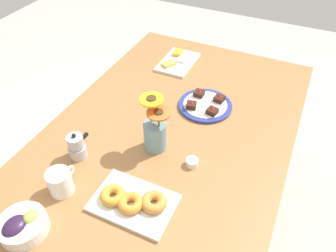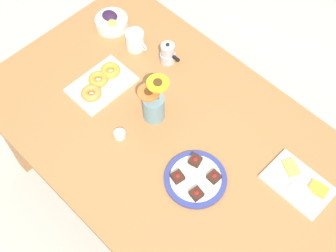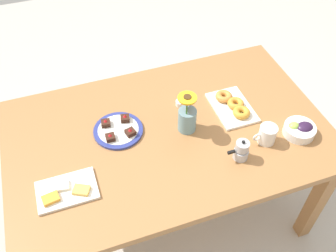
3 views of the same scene
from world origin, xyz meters
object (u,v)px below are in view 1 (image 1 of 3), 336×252
object	(u,v)px
dessert_plate	(205,105)
jam_cup_honey	(192,162)
flower_vase	(155,132)
cheese_platter	(178,61)
grape_bowl	(22,225)
moka_pot	(77,147)
croissant_platter	(133,201)
coffee_mug	(60,182)
dining_table	(168,147)

from	to	relation	value
dessert_plate	jam_cup_honey	bearing A→B (deg)	-167.92
flower_vase	cheese_platter	bearing A→B (deg)	15.68
grape_bowl	cheese_platter	xyz separation A→B (m)	(1.14, -0.04, -0.02)
jam_cup_honey	flower_vase	world-z (taller)	flower_vase
moka_pot	flower_vase	bearing A→B (deg)	-55.97
croissant_platter	jam_cup_honey	xyz separation A→B (m)	(0.25, -0.12, -0.00)
cheese_platter	jam_cup_honey	size ratio (longest dim) A/B	5.42
coffee_mug	jam_cup_honey	bearing A→B (deg)	-50.80
dining_table	moka_pot	world-z (taller)	moka_pot
coffee_mug	dessert_plate	xyz separation A→B (m)	(0.66, -0.30, -0.04)
grape_bowl	dessert_plate	xyz separation A→B (m)	(0.84, -0.31, -0.02)
jam_cup_honey	coffee_mug	bearing A→B (deg)	129.20
coffee_mug	croissant_platter	distance (m)	0.27
coffee_mug	jam_cup_honey	world-z (taller)	coffee_mug
jam_cup_honey	flower_vase	size ratio (longest dim) A/B	0.20
grape_bowl	moka_pot	size ratio (longest dim) A/B	1.31
dining_table	grape_bowl	world-z (taller)	grape_bowl
croissant_platter	jam_cup_honey	size ratio (longest dim) A/B	5.83
cheese_platter	flower_vase	size ratio (longest dim) A/B	1.09
croissant_platter	flower_vase	world-z (taller)	flower_vase
coffee_mug	dessert_plate	world-z (taller)	coffee_mug
cheese_platter	jam_cup_honey	xyz separation A→B (m)	(-0.66, -0.35, 0.00)
dining_table	dessert_plate	size ratio (longest dim) A/B	6.47
croissant_platter	jam_cup_honey	world-z (taller)	croissant_platter
cheese_platter	moka_pot	world-z (taller)	moka_pot
grape_bowl	cheese_platter	bearing A→B (deg)	-1.93
dining_table	dessert_plate	world-z (taller)	dessert_plate
flower_vase	coffee_mug	bearing A→B (deg)	148.56
dining_table	jam_cup_honey	bearing A→B (deg)	-127.93
jam_cup_honey	croissant_platter	bearing A→B (deg)	155.46
dining_table	flower_vase	distance (m)	0.19
cheese_platter	jam_cup_honey	bearing A→B (deg)	-152.19
flower_vase	moka_pot	distance (m)	0.31
grape_bowl	flower_vase	bearing A→B (deg)	-22.73
coffee_mug	flower_vase	distance (m)	0.39
cheese_platter	dessert_plate	world-z (taller)	dessert_plate
jam_cup_honey	dessert_plate	size ratio (longest dim) A/B	0.19
coffee_mug	jam_cup_honey	xyz separation A→B (m)	(0.31, -0.37, -0.03)
dining_table	croissant_platter	bearing A→B (deg)	-173.45
croissant_platter	moka_pot	world-z (taller)	moka_pot
croissant_platter	moka_pot	xyz separation A→B (m)	(0.11, 0.31, 0.03)
flower_vase	jam_cup_honey	bearing A→B (deg)	-99.48
dessert_plate	moka_pot	world-z (taller)	moka_pot
dining_table	grape_bowl	size ratio (longest dim) A/B	10.30
croissant_platter	coffee_mug	bearing A→B (deg)	101.50
cheese_platter	flower_vase	bearing A→B (deg)	-164.32
croissant_platter	dessert_plate	world-z (taller)	dessert_plate
croissant_platter	moka_pot	size ratio (longest dim) A/B	2.35
jam_cup_honey	cheese_platter	bearing A→B (deg)	27.81
jam_cup_honey	flower_vase	distance (m)	0.18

